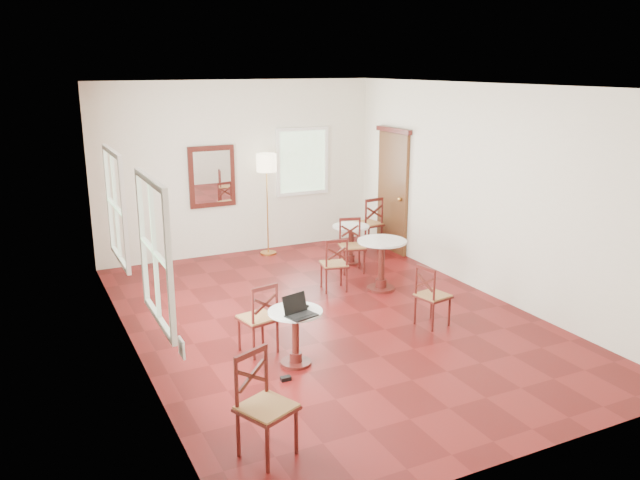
# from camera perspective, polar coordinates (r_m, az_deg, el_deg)

# --- Properties ---
(ground) EXTENTS (7.00, 7.00, 0.00)m
(ground) POSITION_cam_1_polar(r_m,az_deg,el_deg) (8.57, 0.89, -6.94)
(ground) COLOR #5D1010
(ground) RESTS_ON ground
(room_shell) EXTENTS (5.02, 7.02, 3.01)m
(room_shell) POSITION_cam_1_polar(r_m,az_deg,el_deg) (8.26, -0.30, 5.87)
(room_shell) COLOR white
(room_shell) RESTS_ON ground
(cafe_table_near) EXTENTS (0.61, 0.61, 0.64)m
(cafe_table_near) POSITION_cam_1_polar(r_m,az_deg,el_deg) (7.18, -2.19, -8.08)
(cafe_table_near) COLOR #4E1713
(cafe_table_near) RESTS_ON ground
(cafe_table_mid) EXTENTS (0.72, 0.72, 0.76)m
(cafe_table_mid) POSITION_cam_1_polar(r_m,az_deg,el_deg) (9.51, 5.47, -1.71)
(cafe_table_mid) COLOR #4E1713
(cafe_table_mid) RESTS_ON ground
(cafe_table_back) EXTENTS (0.61, 0.61, 0.65)m
(cafe_table_back) POSITION_cam_1_polar(r_m,az_deg,el_deg) (10.78, 2.74, -0.00)
(cafe_table_back) COLOR #4E1713
(cafe_table_back) RESTS_ON ground
(chair_near_a) EXTENTS (0.46, 0.46, 0.85)m
(chair_near_a) POSITION_cam_1_polar(r_m,az_deg,el_deg) (7.49, -5.44, -6.90)
(chair_near_a) COLOR #4E1713
(chair_near_a) RESTS_ON ground
(chair_near_b) EXTENTS (0.56, 0.56, 0.93)m
(chair_near_b) POSITION_cam_1_polar(r_m,az_deg,el_deg) (5.63, -4.94, -14.43)
(chair_near_b) COLOR #4E1713
(chair_near_b) RESTS_ON ground
(chair_mid_a) EXTENTS (0.45, 0.45, 0.81)m
(chair_mid_a) POSITION_cam_1_polar(r_m,az_deg,el_deg) (9.46, 1.28, -2.16)
(chair_mid_a) COLOR #4E1713
(chair_mid_a) RESTS_ON ground
(chair_mid_b) EXTENTS (0.44, 0.44, 0.81)m
(chair_mid_b) POSITION_cam_1_polar(r_m,az_deg,el_deg) (8.33, 9.87, -4.87)
(chair_mid_b) COLOR #4E1713
(chair_mid_b) RESTS_ON ground
(chair_back_a) EXTENTS (0.50, 0.50, 0.97)m
(chair_back_a) POSITION_cam_1_polar(r_m,az_deg,el_deg) (11.58, 4.30, 1.46)
(chair_back_a) COLOR #4E1713
(chair_back_a) RESTS_ON ground
(chair_back_b) EXTENTS (0.49, 0.49, 0.86)m
(chair_back_b) POSITION_cam_1_polar(r_m,az_deg,el_deg) (10.34, 2.82, -0.51)
(chair_back_b) COLOR #4E1713
(chair_back_b) RESTS_ON ground
(floor_lamp) EXTENTS (0.35, 0.35, 1.78)m
(floor_lamp) POSITION_cam_1_polar(r_m,az_deg,el_deg) (11.10, -4.76, 6.24)
(floor_lamp) COLOR #BF8C3F
(floor_lamp) RESTS_ON ground
(laptop) EXTENTS (0.36, 0.33, 0.22)m
(laptop) POSITION_cam_1_polar(r_m,az_deg,el_deg) (6.94, -1.91, -6.26)
(laptop) COLOR black
(laptop) RESTS_ON cafe_table_near
(mouse) EXTENTS (0.12, 0.08, 0.04)m
(mouse) POSITION_cam_1_polar(r_m,az_deg,el_deg) (7.15, -1.35, -5.90)
(mouse) COLOR black
(mouse) RESTS_ON cafe_table_near
(navy_mug) EXTENTS (0.10, 0.07, 0.08)m
(navy_mug) POSITION_cam_1_polar(r_m,az_deg,el_deg) (7.05, -2.07, -6.04)
(navy_mug) COLOR #111036
(navy_mug) RESTS_ON cafe_table_near
(water_glass) EXTENTS (0.06, 0.06, 0.09)m
(water_glass) POSITION_cam_1_polar(r_m,az_deg,el_deg) (7.12, -2.02, -5.76)
(water_glass) COLOR white
(water_glass) RESTS_ON cafe_table_near
(power_adapter) EXTENTS (0.11, 0.07, 0.04)m
(power_adapter) POSITION_cam_1_polar(r_m,az_deg,el_deg) (6.99, -3.06, -12.16)
(power_adapter) COLOR black
(power_adapter) RESTS_ON ground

